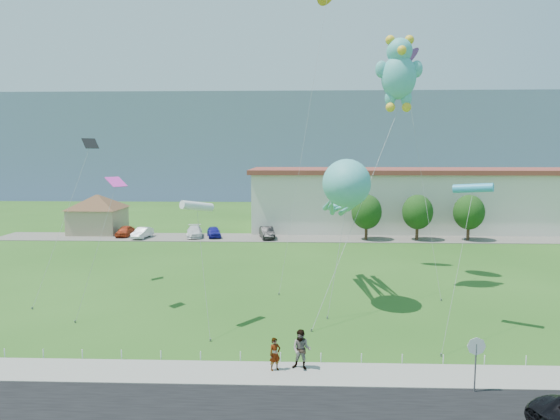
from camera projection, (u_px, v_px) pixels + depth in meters
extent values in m
plane|color=#234F16|center=(262.00, 351.00, 26.10)|extent=(160.00, 160.00, 0.00)
cube|color=gray|center=(258.00, 374.00, 23.36)|extent=(80.00, 2.50, 0.10)
cube|color=#59544C|center=(283.00, 238.00, 60.84)|extent=(70.00, 6.00, 0.06)
cube|color=slate|center=(292.00, 145.00, 143.82)|extent=(160.00, 50.00, 25.00)
cube|color=tan|center=(98.00, 221.00, 64.49)|extent=(6.00, 6.00, 3.20)
pyramid|color=brown|center=(97.00, 202.00, 64.21)|extent=(9.20, 9.20, 1.80)
cube|color=beige|center=(474.00, 201.00, 68.43)|extent=(60.00, 14.00, 7.60)
cube|color=brown|center=(475.00, 171.00, 67.97)|extent=(61.00, 15.00, 0.60)
cylinder|color=slate|center=(475.00, 368.00, 21.46)|extent=(0.07, 0.07, 2.20)
cylinder|color=red|center=(476.00, 346.00, 21.35)|extent=(0.76, 0.04, 0.76)
cylinder|color=white|center=(476.00, 346.00, 21.33)|extent=(0.80, 0.02, 0.80)
cylinder|color=white|center=(5.00, 353.00, 25.24)|extent=(0.05, 0.05, 0.50)
cylinder|color=white|center=(43.00, 354.00, 25.16)|extent=(0.05, 0.05, 0.50)
cylinder|color=white|center=(82.00, 354.00, 25.09)|extent=(0.05, 0.05, 0.50)
cylinder|color=white|center=(122.00, 355.00, 25.02)|extent=(0.05, 0.05, 0.50)
cylinder|color=white|center=(161.00, 355.00, 24.95)|extent=(0.05, 0.05, 0.50)
cylinder|color=white|center=(201.00, 356.00, 24.88)|extent=(0.05, 0.05, 0.50)
cylinder|color=white|center=(240.00, 357.00, 24.81)|extent=(0.05, 0.05, 0.50)
cylinder|color=white|center=(281.00, 357.00, 24.74)|extent=(0.05, 0.05, 0.50)
cylinder|color=white|center=(321.00, 358.00, 24.67)|extent=(0.05, 0.05, 0.50)
cylinder|color=white|center=(361.00, 358.00, 24.60)|extent=(0.05, 0.05, 0.50)
cylinder|color=white|center=(402.00, 359.00, 24.53)|extent=(0.05, 0.05, 0.50)
cylinder|color=white|center=(443.00, 360.00, 24.46)|extent=(0.05, 0.05, 0.50)
cylinder|color=white|center=(485.00, 360.00, 24.39)|extent=(0.05, 0.05, 0.50)
cylinder|color=white|center=(526.00, 361.00, 24.32)|extent=(0.05, 0.05, 0.50)
cylinder|color=#3F2B19|center=(366.00, 231.00, 59.37)|extent=(0.36, 0.36, 2.20)
ellipsoid|color=#14380F|center=(367.00, 212.00, 59.11)|extent=(3.60, 3.60, 4.14)
cylinder|color=#3F2B19|center=(417.00, 231.00, 59.16)|extent=(0.36, 0.36, 2.20)
ellipsoid|color=#14380F|center=(418.00, 212.00, 58.90)|extent=(3.60, 3.60, 4.14)
cylinder|color=#3F2B19|center=(468.00, 231.00, 58.95)|extent=(0.36, 0.36, 2.20)
ellipsoid|color=#14380F|center=(469.00, 212.00, 58.69)|extent=(3.60, 3.60, 4.14)
imported|color=gray|center=(275.00, 354.00, 23.55)|extent=(0.68, 0.60, 1.56)
imported|color=gray|center=(301.00, 350.00, 23.63)|extent=(1.08, 0.94, 1.92)
imported|color=#B23415|center=(125.00, 231.00, 61.89)|extent=(1.52, 3.78, 1.29)
imported|color=silver|center=(142.00, 233.00, 60.57)|extent=(1.84, 3.96, 1.26)
imported|color=white|center=(194.00, 231.00, 61.37)|extent=(2.65, 4.81, 1.32)
imported|color=navy|center=(214.00, 232.00, 61.22)|extent=(2.41, 4.00, 1.28)
imported|color=black|center=(267.00, 233.00, 60.34)|extent=(2.27, 4.42, 1.39)
ellipsoid|color=#45ABA4|center=(347.00, 183.00, 32.82)|extent=(3.19, 4.14, 3.19)
sphere|color=white|center=(340.00, 179.00, 31.56)|extent=(0.50, 0.50, 0.50)
sphere|color=white|center=(358.00, 179.00, 31.52)|extent=(0.50, 0.50, 0.50)
cylinder|color=slate|center=(327.00, 318.00, 31.20)|extent=(0.10, 0.10, 0.16)
cylinder|color=gray|center=(338.00, 256.00, 31.55)|extent=(1.37, 1.67, 7.40)
ellipsoid|color=#45ABA4|center=(399.00, 77.00, 36.65)|extent=(2.57, 2.19, 3.21)
sphere|color=#45ABA4|center=(399.00, 51.00, 36.44)|extent=(1.88, 1.88, 1.88)
sphere|color=yellow|center=(390.00, 40.00, 36.37)|extent=(0.69, 0.69, 0.69)
sphere|color=yellow|center=(409.00, 40.00, 36.32)|extent=(0.69, 0.69, 0.69)
sphere|color=yellow|center=(402.00, 50.00, 35.66)|extent=(0.69, 0.69, 0.69)
ellipsoid|color=#45ABA4|center=(381.00, 69.00, 36.63)|extent=(0.89, 0.63, 1.25)
ellipsoid|color=#45ABA4|center=(417.00, 69.00, 36.54)|extent=(0.89, 0.63, 1.25)
ellipsoid|color=#45ABA4|center=(390.00, 98.00, 36.84)|extent=(0.79, 0.69, 1.29)
ellipsoid|color=#45ABA4|center=(406.00, 98.00, 36.80)|extent=(0.79, 0.69, 1.29)
sphere|color=yellow|center=(390.00, 107.00, 36.72)|extent=(0.69, 0.69, 0.69)
sphere|color=yellow|center=(407.00, 107.00, 36.68)|extent=(0.69, 0.69, 0.69)
cylinder|color=slate|center=(311.00, 330.00, 28.98)|extent=(0.10, 0.10, 0.16)
cylinder|color=gray|center=(360.00, 206.00, 32.95)|extent=(6.60, 9.80, 13.34)
cone|color=purple|center=(404.00, 62.00, 39.74)|extent=(1.80, 1.33, 1.33)
cylinder|color=slate|center=(441.00, 300.00, 34.98)|extent=(0.10, 0.10, 0.16)
cylinder|color=gray|center=(421.00, 174.00, 37.37)|extent=(1.70, 6.76, 17.22)
cylinder|color=slate|center=(279.00, 294.00, 36.43)|extent=(0.10, 0.10, 0.16)
cylinder|color=gray|center=(306.00, 130.00, 39.25)|extent=(3.91, 8.61, 23.94)
cube|color=black|center=(90.00, 143.00, 39.20)|extent=(1.29, 1.29, 0.86)
cylinder|color=slate|center=(32.00, 308.00, 33.13)|extent=(0.10, 0.10, 0.16)
cylinder|color=gray|center=(64.00, 220.00, 36.17)|extent=(1.32, 7.44, 10.74)
cube|color=#E833B4|center=(116.00, 182.00, 32.47)|extent=(1.29, 1.29, 0.86)
cylinder|color=slate|center=(75.00, 322.00, 30.47)|extent=(0.10, 0.10, 0.16)
cylinder|color=gray|center=(96.00, 250.00, 31.47)|extent=(1.78, 3.07, 8.12)
cylinder|color=silver|center=(197.00, 206.00, 29.43)|extent=(0.50, 2.25, 0.87)
cylinder|color=slate|center=(210.00, 340.00, 27.47)|extent=(0.10, 0.10, 0.16)
cylinder|color=gray|center=(203.00, 272.00, 28.45)|extent=(1.19, 2.78, 6.86)
cylinder|color=#2D9BCC|center=(473.00, 188.00, 28.73)|extent=(0.50, 2.25, 0.87)
cylinder|color=slate|center=(441.00, 355.00, 25.42)|extent=(0.10, 0.10, 0.16)
cylinder|color=gray|center=(458.00, 268.00, 27.08)|extent=(2.78, 4.40, 7.97)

